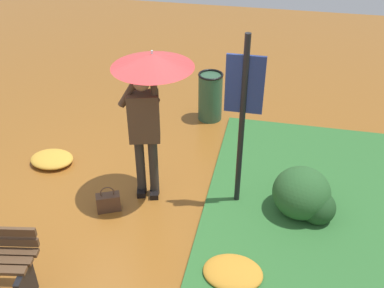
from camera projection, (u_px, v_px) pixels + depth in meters
ground_plane at (133, 205)px, 5.93m from camera, size 18.00×18.00×0.00m
person_with_umbrella at (149, 90)px, 5.28m from camera, size 0.96×0.96×2.04m
info_sign_post at (243, 105)px, 5.19m from camera, size 0.44×0.07×2.30m
handbag at (108, 202)px, 5.78m from camera, size 0.33×0.25×0.37m
trash_bin at (210, 96)px, 7.58m from camera, size 0.42×0.42×0.83m
shrub_cluster at (305, 196)px, 5.61m from camera, size 0.79×0.72×0.65m
leaf_pile_near_person at (233, 273)px, 4.89m from camera, size 0.66×0.52×0.14m
leaf_pile_by_bench at (52, 159)px, 6.67m from camera, size 0.64×0.51×0.14m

